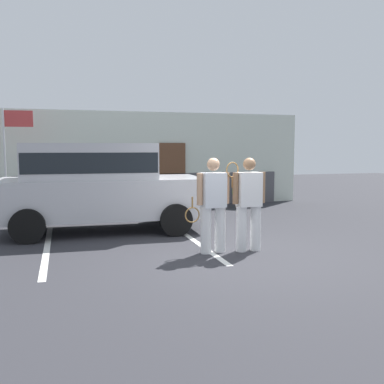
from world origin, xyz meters
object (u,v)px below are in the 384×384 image
object	(u,v)px
parked_suv	(97,183)
tennis_player_woman	(249,203)
tennis_player_man	(213,204)
potted_plant_by_porch	(241,194)
flag_pole	(12,142)

from	to	relation	value
parked_suv	tennis_player_woman	bearing A→B (deg)	-44.37
parked_suv	tennis_player_man	bearing A→B (deg)	-52.41
parked_suv	potted_plant_by_porch	xyz separation A→B (m)	(4.79, 2.70, -0.69)
tennis_player_woman	potted_plant_by_porch	world-z (taller)	tennis_player_woman
tennis_player_woman	parked_suv	bearing A→B (deg)	-47.35
tennis_player_woman	flag_pole	bearing A→B (deg)	-50.34
tennis_player_man	potted_plant_by_porch	world-z (taller)	tennis_player_man
tennis_player_man	flag_pole	xyz separation A→B (m)	(-3.99, 5.50, 1.18)
parked_suv	tennis_player_man	size ratio (longest dim) A/B	2.64
parked_suv	potted_plant_by_porch	bearing A→B (deg)	32.01
tennis_player_woman	potted_plant_by_porch	xyz separation A→B (m)	(2.21, 5.46, -0.47)
potted_plant_by_porch	flag_pole	world-z (taller)	flag_pole
tennis_player_man	tennis_player_woman	bearing A→B (deg)	168.20
tennis_player_woman	potted_plant_by_porch	bearing A→B (deg)	-112.43
parked_suv	tennis_player_man	world-z (taller)	parked_suv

